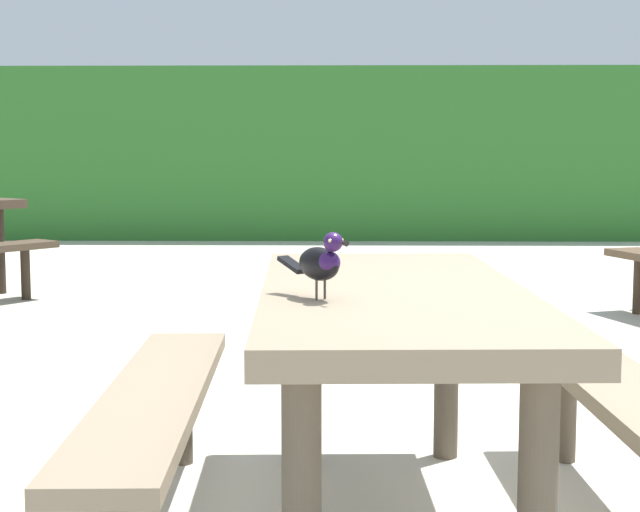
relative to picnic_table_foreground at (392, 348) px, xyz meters
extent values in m
cube|color=#2D6B28|center=(0.33, 10.15, 0.51)|extent=(28.00, 2.02, 2.14)
cube|color=#84725B|center=(0.00, 0.00, 0.15)|extent=(0.82, 1.83, 0.07)
cylinder|color=brown|center=(-0.24, -0.71, -0.22)|extent=(0.09, 0.09, 0.67)
cylinder|color=brown|center=(0.29, -0.69, -0.22)|extent=(0.09, 0.09, 0.67)
cylinder|color=brown|center=(-0.29, 0.69, -0.22)|extent=(0.09, 0.09, 0.67)
cylinder|color=brown|center=(0.24, 0.71, -0.22)|extent=(0.09, 0.09, 0.67)
cube|color=#84725B|center=(-0.70, -0.02, -0.14)|extent=(0.34, 1.72, 0.05)
cylinder|color=brown|center=(-0.72, 0.62, -0.36)|extent=(0.07, 0.07, 0.39)
cube|color=#84725B|center=(0.70, 0.02, -0.14)|extent=(0.34, 1.72, 0.05)
cylinder|color=brown|center=(0.68, 0.67, -0.36)|extent=(0.07, 0.07, 0.39)
ellipsoid|color=black|center=(-0.21, -0.25, 0.28)|extent=(0.15, 0.16, 0.09)
ellipsoid|color=#2D144C|center=(-0.19, -0.28, 0.29)|extent=(0.09, 0.09, 0.06)
sphere|color=#2D144C|center=(-0.17, -0.30, 0.34)|extent=(0.05, 0.05, 0.05)
sphere|color=#EAE08C|center=(-0.15, -0.29, 0.35)|extent=(0.01, 0.01, 0.01)
sphere|color=#EAE08C|center=(-0.18, -0.32, 0.35)|extent=(0.01, 0.01, 0.01)
cone|color=black|center=(-0.15, -0.33, 0.34)|extent=(0.03, 0.03, 0.02)
cube|color=black|center=(-0.29, -0.15, 0.27)|extent=(0.09, 0.10, 0.04)
cylinder|color=#47423D|center=(-0.20, -0.25, 0.21)|extent=(0.01, 0.01, 0.05)
cylinder|color=#47423D|center=(-0.22, -0.26, 0.21)|extent=(0.01, 0.01, 0.05)
cylinder|color=#2E241A|center=(-2.52, 4.44, -0.36)|extent=(0.07, 0.07, 0.39)
cylinder|color=#382B1D|center=(1.92, 3.89, -0.36)|extent=(0.07, 0.07, 0.39)
camera|label=1|loc=(-0.16, -2.83, 0.59)|focal=54.82mm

